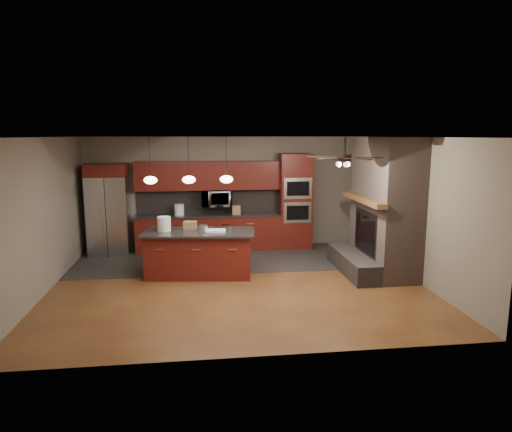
{
  "coord_description": "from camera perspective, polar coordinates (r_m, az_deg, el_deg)",
  "views": [
    {
      "loc": [
        -0.71,
        -8.47,
        2.84
      ],
      "look_at": [
        0.44,
        0.6,
        1.21
      ],
      "focal_mm": 32.0,
      "sensor_mm": 36.0,
      "label": 1
    }
  ],
  "objects": [
    {
      "name": "pendant_left",
      "position": [
        9.26,
        -13.05,
        4.41
      ],
      "size": [
        0.26,
        0.26,
        0.92
      ],
      "color": "black",
      "rests_on": "ceiling"
    },
    {
      "name": "ceiling",
      "position": [
        8.5,
        -2.46,
        9.82
      ],
      "size": [
        7.0,
        6.0,
        0.02
      ],
      "primitive_type": "cube",
      "color": "white",
      "rests_on": "back_wall"
    },
    {
      "name": "pendant_right",
      "position": [
        9.23,
        -3.72,
        4.63
      ],
      "size": [
        0.26,
        0.26,
        0.92
      ],
      "color": "black",
      "rests_on": "ceiling"
    },
    {
      "name": "fireplace_column",
      "position": [
        9.75,
        15.49,
        0.63
      ],
      "size": [
        1.3,
        2.1,
        2.8
      ],
      "color": "brown",
      "rests_on": "ground"
    },
    {
      "name": "microwave",
      "position": [
        11.33,
        -4.96,
        2.25
      ],
      "size": [
        0.73,
        0.41,
        0.5
      ],
      "primitive_type": "imported",
      "color": "silver",
      "rests_on": "back_cabinetry"
    },
    {
      "name": "back_cabinetry",
      "position": [
        11.38,
        -5.93,
        0.2
      ],
      "size": [
        3.59,
        0.64,
        2.2
      ],
      "color": "#571012",
      "rests_on": "ground"
    },
    {
      "name": "back_wall",
      "position": [
        11.58,
        -3.66,
        2.93
      ],
      "size": [
        7.0,
        0.02,
        2.8
      ],
      "primitive_type": "cube",
      "color": "slate",
      "rests_on": "ground"
    },
    {
      "name": "paint_can",
      "position": [
        9.23,
        -6.65,
        -1.56
      ],
      "size": [
        0.22,
        0.22,
        0.13
      ],
      "primitive_type": "cylinder",
      "rotation": [
        0.0,
        0.0,
        -0.16
      ],
      "color": "#B9BABF",
      "rests_on": "kitchen_island"
    },
    {
      "name": "counter_box",
      "position": [
        11.3,
        -2.48,
        0.78
      ],
      "size": [
        0.2,
        0.16,
        0.22
      ],
      "primitive_type": "cube",
      "rotation": [
        0.0,
        0.0,
        -0.03
      ],
      "color": "#A17753",
      "rests_on": "back_cabinetry"
    },
    {
      "name": "paint_tray",
      "position": [
        9.21,
        -5.05,
        -1.84
      ],
      "size": [
        0.42,
        0.31,
        0.04
      ],
      "primitive_type": "cube",
      "rotation": [
        0.0,
        0.0,
        -0.09
      ],
      "color": "white",
      "rests_on": "kitchen_island"
    },
    {
      "name": "left_wall",
      "position": [
        9.03,
        -25.11,
        -0.04
      ],
      "size": [
        0.02,
        6.0,
        2.8
      ],
      "primitive_type": "cube",
      "color": "slate",
      "rests_on": "ground"
    },
    {
      "name": "white_bucket",
      "position": [
        9.41,
        -11.43,
        -0.97
      ],
      "size": [
        0.35,
        0.35,
        0.29
      ],
      "primitive_type": "cylinder",
      "rotation": [
        0.0,
        0.0,
        -0.37
      ],
      "color": "white",
      "rests_on": "kitchen_island"
    },
    {
      "name": "refrigerator",
      "position": [
        11.43,
        -17.95,
        0.78
      ],
      "size": [
        0.94,
        0.75,
        2.17
      ],
      "color": "silver",
      "rests_on": "ground"
    },
    {
      "name": "cardboard_box",
      "position": [
        9.53,
        -8.24,
        -1.14
      ],
      "size": [
        0.29,
        0.24,
        0.16
      ],
      "primitive_type": "cube",
      "rotation": [
        0.0,
        0.0,
        -0.25
      ],
      "color": "#8B6948",
      "rests_on": "kitchen_island"
    },
    {
      "name": "ceiling_fan",
      "position": [
        8.08,
        10.99,
        7.2
      ],
      "size": [
        1.27,
        1.33,
        0.41
      ],
      "color": "black",
      "rests_on": "ceiling"
    },
    {
      "name": "oven_tower",
      "position": [
        11.54,
        4.91,
        1.85
      ],
      "size": [
        0.8,
        0.63,
        2.38
      ],
      "color": "#571012",
      "rests_on": "ground"
    },
    {
      "name": "ground",
      "position": [
        8.96,
        -2.32,
        -8.39
      ],
      "size": [
        7.0,
        7.0,
        0.0
      ],
      "primitive_type": "plane",
      "color": "brown",
      "rests_on": "ground"
    },
    {
      "name": "counter_bucket",
      "position": [
        11.32,
        -9.58,
        0.77
      ],
      "size": [
        0.24,
        0.24,
        0.27
      ],
      "primitive_type": "cylinder",
      "rotation": [
        0.0,
        0.0,
        0.02
      ],
      "color": "white",
      "rests_on": "back_cabinetry"
    },
    {
      "name": "pendant_center",
      "position": [
        9.21,
        -8.39,
        4.54
      ],
      "size": [
        0.26,
        0.26,
        0.92
      ],
      "color": "black",
      "rests_on": "ceiling"
    },
    {
      "name": "right_wall",
      "position": [
        9.57,
        18.99,
        0.89
      ],
      "size": [
        0.02,
        6.0,
        2.8
      ],
      "primitive_type": "cube",
      "color": "slate",
      "rests_on": "ground"
    },
    {
      "name": "slate_tile_patch",
      "position": [
        10.68,
        -3.16,
        -5.32
      ],
      "size": [
        7.0,
        2.4,
        0.01
      ],
      "primitive_type": "cube",
      "color": "#2C2927",
      "rests_on": "ground"
    },
    {
      "name": "kitchen_island",
      "position": [
        9.4,
        -7.13,
        -4.62
      ],
      "size": [
        2.35,
        1.28,
        0.92
      ],
      "rotation": [
        0.0,
        0.0,
        -0.12
      ],
      "color": "#571012",
      "rests_on": "ground"
    }
  ]
}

